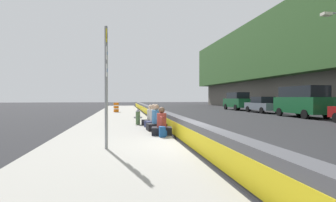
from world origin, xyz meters
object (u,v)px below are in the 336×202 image
object	(u,v)px
parked_car_fourth	(262,105)
parked_car_midline	(237,101)
seated_person_foreground	(162,126)
fire_hydrant	(138,116)
backpack	(163,132)
construction_barrel	(116,107)
route_sign_post	(106,78)
seated_person_far	(151,119)
parked_car_third	(302,101)
seated_person_middle	(156,122)
seated_person_rear	(154,120)

from	to	relation	value
parked_car_fourth	parked_car_midline	xyz separation A→B (m)	(6.15, 0.05, 0.32)
seated_person_foreground	fire_hydrant	bearing A→B (deg)	10.05
backpack	construction_barrel	bearing A→B (deg)	7.06
route_sign_post	seated_person_far	xyz separation A→B (m)	(6.34, -1.94, -1.75)
backpack	route_sign_post	bearing A→B (deg)	135.64
parked_car_third	construction_barrel	bearing A→B (deg)	62.33
seated_person_foreground	backpack	distance (m)	0.65
seated_person_far	parked_car_third	world-z (taller)	parked_car_third
seated_person_middle	seated_person_rear	world-z (taller)	seated_person_middle
route_sign_post	parked_car_third	distance (m)	19.08
construction_barrel	backpack	bearing A→B (deg)	-172.94
fire_hydrant	parked_car_midline	distance (m)	22.33
seated_person_far	backpack	bearing A→B (deg)	-179.76
fire_hydrant	seated_person_foreground	xyz separation A→B (m)	(-4.14, -0.73, -0.10)
parked_car_fourth	seated_person_rear	bearing A→B (deg)	134.72
backpack	parked_car_fourth	size ratio (longest dim) A/B	0.09
parked_car_fourth	parked_car_midline	bearing A→B (deg)	0.46
seated_person_foreground	seated_person_far	bearing A→B (deg)	1.19
route_sign_post	parked_car_third	bearing A→B (deg)	-51.92
fire_hydrant	construction_barrel	size ratio (longest dim) A/B	0.93
parked_car_fourth	route_sign_post	bearing A→B (deg)	140.42
seated_person_middle	seated_person_far	distance (m)	2.29
fire_hydrant	parked_car_midline	bearing A→B (deg)	-37.96
route_sign_post	seated_person_foreground	xyz separation A→B (m)	(2.63, -2.02, -1.74)
seated_person_foreground	seated_person_far	distance (m)	3.71
fire_hydrant	construction_barrel	bearing A→B (deg)	6.69
seated_person_middle	parked_car_midline	distance (m)	24.16
seated_person_foreground	seated_person_middle	bearing A→B (deg)	1.62
route_sign_post	backpack	xyz separation A→B (m)	(2.00, -1.96, -1.90)
parked_car_third	fire_hydrant	bearing A→B (deg)	109.95
fire_hydrant	backpack	size ratio (longest dim) A/B	2.20
seated_person_foreground	parked_car_third	size ratio (longest dim) A/B	0.22
route_sign_post	construction_barrel	world-z (taller)	route_sign_post
seated_person_rear	parked_car_third	world-z (taller)	parked_car_third
route_sign_post	seated_person_rear	world-z (taller)	route_sign_post
seated_person_rear	parked_car_third	bearing A→B (deg)	-63.56
route_sign_post	fire_hydrant	bearing A→B (deg)	-10.73
fire_hydrant	construction_barrel	distance (m)	13.06
backpack	parked_car_fourth	world-z (taller)	parked_car_fourth
seated_person_rear	seated_person_middle	bearing A→B (deg)	178.86
fire_hydrant	seated_person_foreground	bearing A→B (deg)	-169.95
fire_hydrant	parked_car_midline	world-z (taller)	parked_car_midline
construction_barrel	seated_person_far	bearing A→B (deg)	-170.77
fire_hydrant	seated_person_foreground	world-z (taller)	seated_person_foreground
backpack	fire_hydrant	bearing A→B (deg)	8.05
seated_person_middle	backpack	world-z (taller)	seated_person_middle
seated_person_far	backpack	world-z (taller)	seated_person_far
seated_person_rear	parked_car_third	distance (m)	14.54
seated_person_middle	construction_barrel	world-z (taller)	seated_person_middle
parked_car_midline	seated_person_rear	bearing A→B (deg)	145.72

